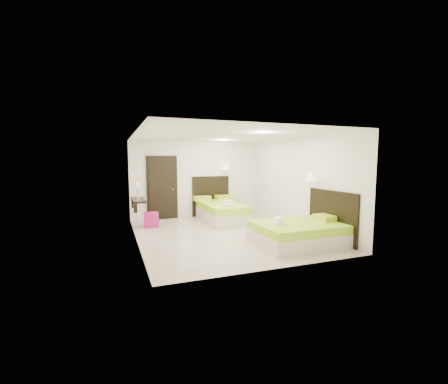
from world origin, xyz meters
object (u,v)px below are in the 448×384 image
object	(u,v)px
bed_single	(220,210)
nightstand	(234,209)
bed_double	(301,232)
ottoman	(151,220)

from	to	relation	value
bed_single	nightstand	xyz separation A→B (m)	(0.87, 0.92, -0.14)
bed_double	nightstand	size ratio (longest dim) A/B	4.48
bed_single	nightstand	size ratio (longest dim) A/B	5.09
bed_double	ottoman	size ratio (longest dim) A/B	4.72
ottoman	bed_double	bearing A→B (deg)	-45.90
nightstand	ottoman	world-z (taller)	ottoman
ottoman	nightstand	bearing A→B (deg)	18.33
nightstand	ottoman	size ratio (longest dim) A/B	1.05
bed_single	ottoman	distance (m)	2.24
bed_single	ottoman	world-z (taller)	bed_single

